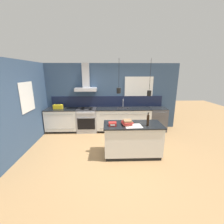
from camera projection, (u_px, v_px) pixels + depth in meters
The scene contains 13 objects.
ground_plane at pixel (108, 152), 4.38m from camera, with size 16.00×16.00×0.00m, color #A87F51.
wall_back at pixel (106, 96), 5.96m from camera, with size 5.60×2.22×2.60m.
wall_left at pixel (29, 104), 4.64m from camera, with size 0.08×3.80×2.60m.
counter_run_left at pixel (62, 120), 5.84m from camera, with size 1.20×0.64×0.91m.
counter_run_sink at pixel (123, 119), 5.92m from camera, with size 2.10×0.64×1.24m.
oven_range at pixel (87, 120), 5.87m from camera, with size 0.76×0.66×0.91m.
dishwasher at pixel (157, 119), 5.96m from camera, with size 0.64×0.65×0.91m.
kitchen_island at pixel (132, 139), 4.14m from camera, with size 1.58×0.75×0.91m.
bottle_on_island at pixel (148, 120), 3.87m from camera, with size 0.07×0.07×0.36m.
book_stack at pixel (127, 122), 3.95m from camera, with size 0.31×0.33×0.14m.
red_supply_box at pixel (112, 124), 3.90m from camera, with size 0.20×0.16×0.09m.
paper_pile at pixel (133, 126), 3.88m from camera, with size 0.45×0.36×0.01m.
yellow_toolbox at pixel (58, 107), 5.70m from camera, with size 0.34×0.18×0.19m.
Camera 1 is at (-0.02, -3.93, 2.26)m, focal length 24.00 mm.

